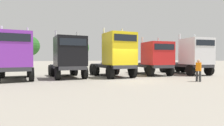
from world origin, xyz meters
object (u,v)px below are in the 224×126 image
semi_truck_yellow (116,55)px  semi_truck_white (192,56)px  semi_truck_black (69,57)px  semi_truck_red (154,58)px  semi_truck_purple (15,55)px  visitor_in_hivis (198,69)px

semi_truck_yellow → semi_truck_white: 8.39m
semi_truck_black → semi_truck_red: 8.53m
semi_truck_white → semi_truck_red: bearing=-97.7°
semi_truck_purple → semi_truck_white: size_ratio=0.93×
semi_truck_purple → visitor_in_hivis: 13.93m
semi_truck_yellow → semi_truck_white: bearing=83.8°
semi_truck_yellow → semi_truck_red: bearing=93.5°
semi_truck_white → semi_truck_purple: bearing=-87.6°
semi_truck_black → visitor_in_hivis: 10.44m
semi_truck_purple → semi_truck_black: (4.11, 0.26, -0.09)m
semi_truck_purple → semi_truck_red: bearing=85.6°
semi_truck_yellow → semi_truck_red: size_ratio=1.00×
semi_truck_yellow → semi_truck_purple: bearing=-96.7°
semi_truck_white → visitor_in_hivis: size_ratio=4.01×
semi_truck_purple → semi_truck_yellow: bearing=82.1°
semi_truck_black → visitor_in_hivis: semi_truck_black is taller
semi_truck_white → semi_truck_yellow: bearing=-87.4°
semi_truck_white → semi_truck_black: bearing=-89.7°
semi_truck_black → semi_truck_yellow: 4.24m
semi_truck_purple → visitor_in_hivis: size_ratio=3.72×
semi_truck_red → semi_truck_black: bearing=-88.0°
semi_truck_red → visitor_in_hivis: 5.73m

